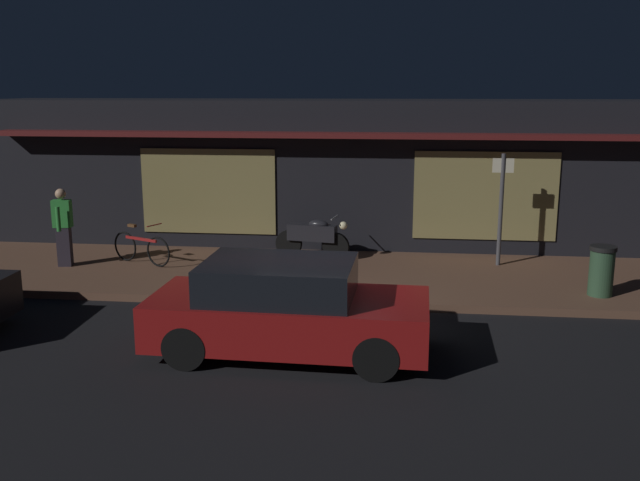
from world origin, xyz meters
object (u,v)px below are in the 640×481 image
Objects in this scene: bicycle_parked at (141,248)px; person_photographer at (63,226)px; sign_post at (501,203)px; trash_bin at (602,270)px; motorcycle at (314,236)px; parked_car_far at (286,309)px.

person_photographer is (-1.56, -0.36, 0.52)m from bicycle_parked.
trash_bin is (1.57, -2.09, -0.89)m from sign_post.
motorcycle is 3.76m from bicycle_parked.
motorcycle is at bearing 14.54° from bicycle_parked.
bicycle_parked is 1.68m from person_photographer.
trash_bin is at bearing -53.04° from sign_post.
sign_post reaches higher than motorcycle.
person_photographer is at bearing -167.07° from bicycle_parked.
bicycle_parked is 0.91× the size of person_photographer.
person_photographer is 10.86m from trash_bin.
parked_car_far is at bearing -149.43° from trash_bin.
bicycle_parked is at bearing 171.87° from trash_bin.
person_photographer is 0.40× the size of parked_car_far.
parked_car_far is (-5.35, -3.16, 0.08)m from trash_bin.
motorcycle is 0.71× the size of sign_post.
person_photographer is (-5.20, -1.30, 0.38)m from motorcycle.
sign_post is at bearing 54.28° from parked_car_far.
sign_post reaches higher than person_photographer.
bicycle_parked is at bearing -165.46° from motorcycle.
motorcycle is at bearing 14.06° from person_photographer.
sign_post is (9.23, 1.13, 0.48)m from person_photographer.
motorcycle is 5.38m from person_photographer.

